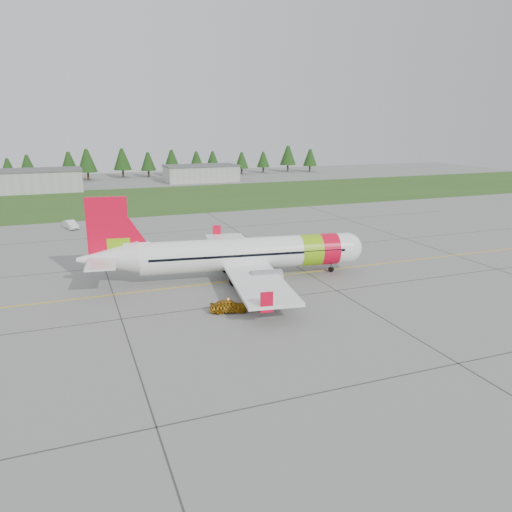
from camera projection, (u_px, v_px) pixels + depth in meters
name	position (u px, v px, depth m)	size (l,w,h in m)	color
ground	(258.00, 301.00, 55.92)	(320.00, 320.00, 0.00)	gray
aircraft	(241.00, 254.00, 63.44)	(36.22, 33.71, 11.01)	white
follow_me_car	(228.00, 294.00, 52.15)	(1.58, 1.34, 3.94)	#FFAA0E
service_van	(70.00, 216.00, 93.67)	(1.68, 1.59, 4.82)	silver
grass_strip	(144.00, 200.00, 129.85)	(320.00, 50.00, 0.03)	#30561E
taxi_guideline	(236.00, 281.00, 63.13)	(120.00, 0.25, 0.02)	gold
hangar_west	(23.00, 182.00, 143.91)	(32.00, 14.00, 6.00)	#A8A8A3
hangar_east	(201.00, 174.00, 170.33)	(24.00, 12.00, 5.20)	#A8A8A3
treeline	(119.00, 164.00, 179.06)	(160.00, 8.00, 10.00)	#1C3F14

